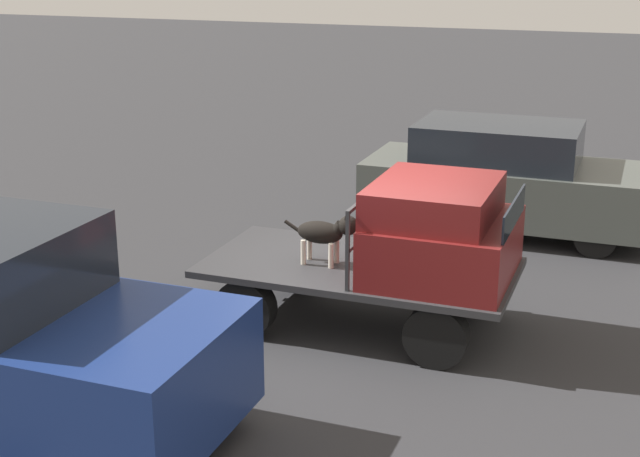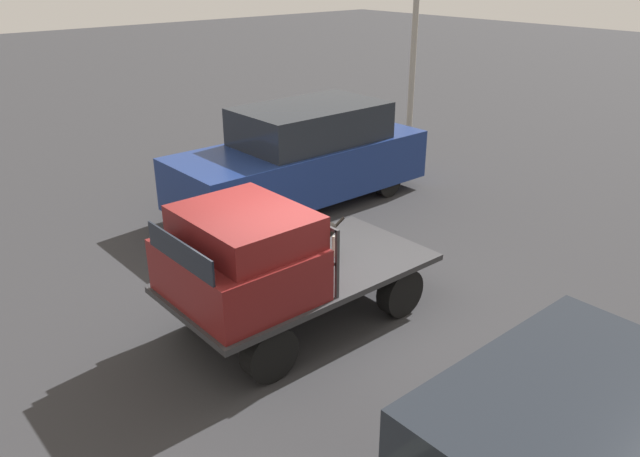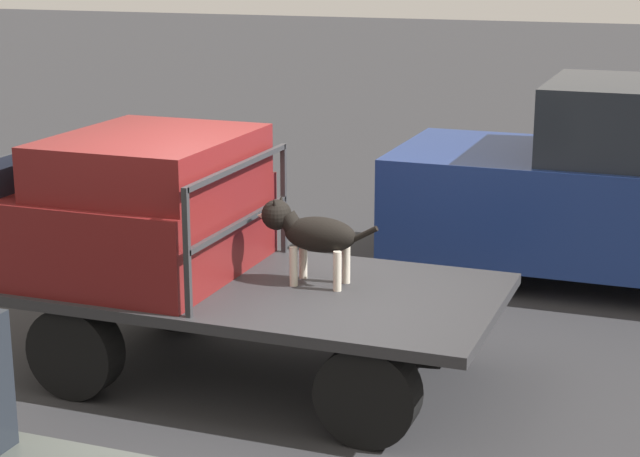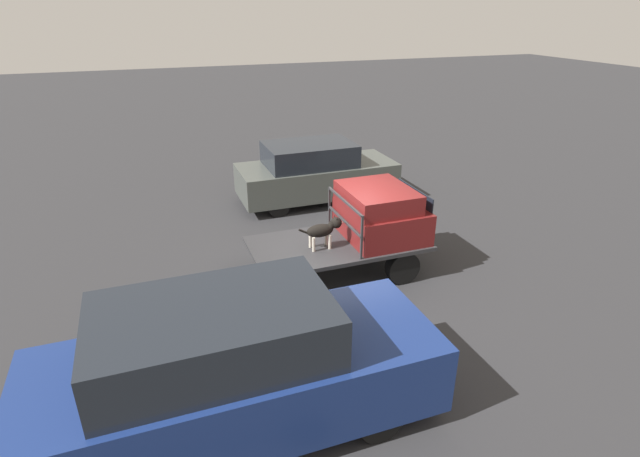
{
  "view_description": "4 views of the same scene",
  "coord_description": "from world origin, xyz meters",
  "views": [
    {
      "loc": [
        2.99,
        -9.29,
        4.28
      ],
      "look_at": [
        -0.44,
        -0.14,
        1.18
      ],
      "focal_mm": 50.0,
      "sensor_mm": 36.0,
      "label": 1
    },
    {
      "loc": [
        4.6,
        5.74,
        4.54
      ],
      "look_at": [
        -0.44,
        -0.14,
        1.18
      ],
      "focal_mm": 35.0,
      "sensor_mm": 36.0,
      "label": 2
    },
    {
      "loc": [
        -3.07,
        6.93,
        3.18
      ],
      "look_at": [
        -0.44,
        -0.14,
        1.18
      ],
      "focal_mm": 60.0,
      "sensor_mm": 36.0,
      "label": 3
    },
    {
      "loc": [
        -3.52,
        -8.54,
        5.21
      ],
      "look_at": [
        -0.44,
        -0.14,
        1.18
      ],
      "focal_mm": 28.0,
      "sensor_mm": 36.0,
      "label": 4
    }
  ],
  "objects": [
    {
      "name": "ground_plane",
      "position": [
        0.0,
        0.0,
        0.0
      ],
      "size": [
        80.0,
        80.0,
        0.0
      ],
      "primitive_type": "plane",
      "color": "#2D2D30"
    },
    {
      "name": "flatbed_truck",
      "position": [
        0.0,
        0.0,
        0.55
      ],
      "size": [
        3.58,
        1.85,
        0.75
      ],
      "color": "black",
      "rests_on": "ground"
    },
    {
      "name": "truck_cab",
      "position": [
        0.94,
        0.0,
        1.25
      ],
      "size": [
        1.54,
        1.73,
        1.06
      ],
      "color": "maroon",
      "rests_on": "flatbed_truck"
    },
    {
      "name": "dog",
      "position": [
        -0.35,
        -0.14,
        1.15
      ],
      "size": [
        0.95,
        0.26,
        0.65
      ],
      "rotation": [
        0.0,
        0.0,
        -0.24
      ],
      "color": "beige",
      "rests_on": "flatbed_truck"
    },
    {
      "name": "truck_headboard",
      "position": [
        0.14,
        0.0,
        1.34
      ],
      "size": [
        0.04,
        1.73,
        0.9
      ],
      "color": "#2D2D30",
      "rests_on": "flatbed_truck"
    }
  ]
}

